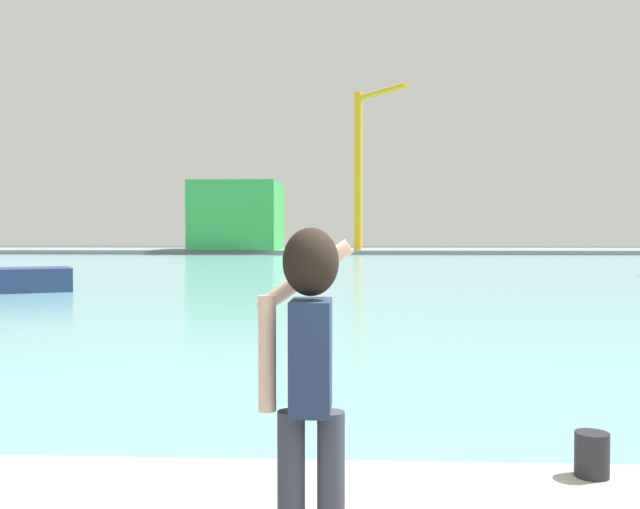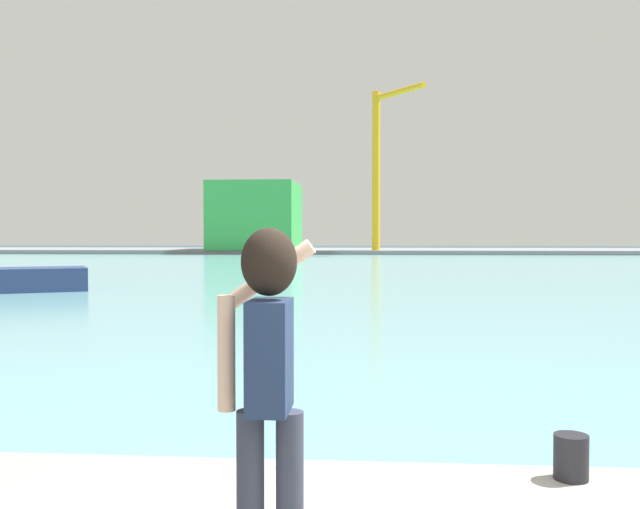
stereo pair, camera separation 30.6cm
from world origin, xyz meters
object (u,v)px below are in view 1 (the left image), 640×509
at_px(harbor_bollard, 592,455).
at_px(port_crane, 362,157).
at_px(person_photographer, 309,363).
at_px(warehouse_left, 238,216).

xyz_separation_m(harbor_bollard, port_crane, (-0.44, 81.67, 11.38)).
distance_m(harbor_bollard, port_crane, 82.46).
bearing_deg(harbor_bollard, port_crane, 90.31).
height_order(harbor_bollard, port_crane, port_crane).
bearing_deg(harbor_bollard, person_photographer, -142.23).
xyz_separation_m(person_photographer, warehouse_left, (-15.09, 88.27, 3.25)).
xyz_separation_m(harbor_bollard, warehouse_left, (-16.99, 86.79, 4.16)).
bearing_deg(port_crane, person_photographer, -91.01).
height_order(harbor_bollard, warehouse_left, warehouse_left).
bearing_deg(harbor_bollard, warehouse_left, 101.08).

